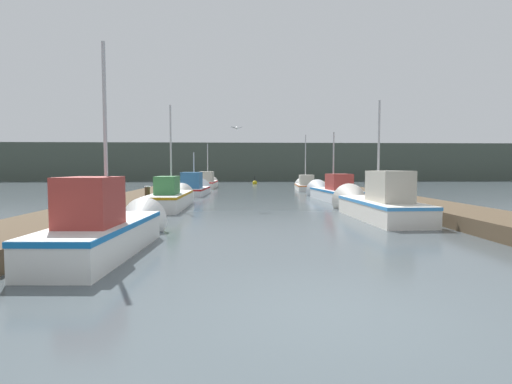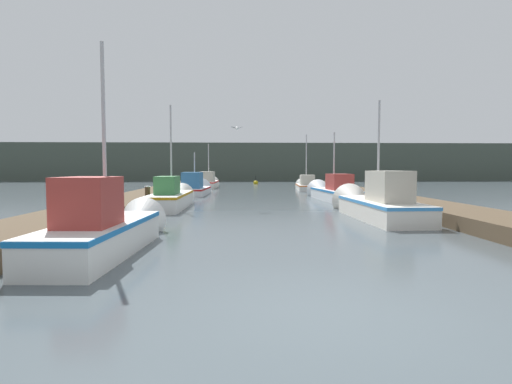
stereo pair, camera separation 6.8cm
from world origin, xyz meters
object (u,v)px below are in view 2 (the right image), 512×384
Objects in this scene: fishing_boat_5 at (306,185)px; seagull_lead at (237,128)px; fishing_boat_1 at (374,203)px; mooring_piling_2 at (148,197)px; fishing_boat_3 at (331,191)px; fishing_boat_2 at (172,197)px; fishing_boat_4 at (195,188)px; fishing_boat_0 at (109,228)px; mooring_piling_1 at (388,193)px; fishing_boat_6 at (209,182)px; channel_buoy at (256,183)px; mooring_piling_0 at (184,183)px.

fishing_boat_5 is 9.51× the size of seagull_lead.
mooring_piling_2 is (-9.02, 3.22, 0.00)m from fishing_boat_1.
fishing_boat_1 is 8.11m from fishing_boat_3.
fishing_boat_4 is (0.09, 8.53, -0.02)m from fishing_boat_2.
fishing_boat_0 reaches higher than fishing_boat_3.
fishing_boat_4 reaches higher than mooring_piling_1.
fishing_boat_6 is 8.47m from channel_buoy.
fishing_boat_0 is 0.83× the size of fishing_boat_1.
mooring_piling_0 is 2.35× the size of seagull_lead.
channel_buoy is (-3.67, 10.83, -0.23)m from fishing_boat_5.
fishing_boat_0 is 4.09× the size of mooring_piling_0.
fishing_boat_1 reaches higher than fishing_boat_3.
mooring_piling_1 is (1.41, 2.41, 0.20)m from fishing_boat_1.
fishing_boat_1 is at bearing -19.64° from mooring_piling_2.
fishing_boat_1 reaches higher than mooring_piling_0.
fishing_boat_4 is at bearing -90.30° from fishing_boat_6.
fishing_boat_0 is at bearing -86.41° from mooring_piling_0.
channel_buoy is (5.87, 13.31, -0.51)m from mooring_piling_0.
channel_buoy is at bearing 96.09° from fishing_boat_3.
fishing_boat_2 is 4.57× the size of mooring_piling_0.
fishing_boat_4 is 9.48m from seagull_lead.
mooring_piling_0 is 14.55m from channel_buoy.
mooring_piling_0 is at bearing 114.21° from fishing_boat_4.
channel_buoy is (-4.68, 26.26, -0.56)m from mooring_piling_1.
mooring_piling_1 is 7.29m from seagull_lead.
mooring_piling_1 is at bearing -82.46° from fishing_boat_3.
fishing_boat_4 is at bearing 89.85° from fishing_boat_2.
fishing_boat_1 is 17.85m from fishing_boat_5.
mooring_piling_0 is at bearing 129.16° from mooring_piling_1.
fishing_boat_2 is at bearing 94.30° from fishing_boat_0.
fishing_boat_2 is (-0.24, 9.54, -0.04)m from fishing_boat_0.
fishing_boat_0 is 18.07m from fishing_boat_4.
fishing_boat_6 reaches higher than mooring_piling_0.
fishing_boat_3 is 15.62m from fishing_boat_6.
channel_buoy is at bearing 100.11° from mooring_piling_1.
fishing_boat_5 reaches higher than mooring_piling_1.
fishing_boat_4 is 0.86× the size of fishing_boat_6.
fishing_boat_1 is 11.53× the size of seagull_lead.
fishing_boat_2 is at bearing -156.85° from fishing_boat_3.
mooring_piling_2 is at bearing -92.91° from fishing_boat_6.
fishing_boat_2 is 8.53m from fishing_boat_4.
fishing_boat_0 is at bearing -124.19° from fishing_boat_3.
channel_buoy is at bearing 95.08° from fishing_boat_1.
mooring_piling_2 is (-0.96, -0.66, 0.05)m from fishing_boat_2.
fishing_boat_4 is (-7.98, 12.41, -0.07)m from fishing_boat_1.
fishing_boat_3 is 4.60× the size of mooring_piling_1.
channel_buoy is (5.75, 25.45, -0.36)m from mooring_piling_2.
fishing_boat_3 reaches higher than mooring_piling_2.
fishing_boat_2 is 1.10× the size of fishing_boat_4.
mooring_piling_1 is at bearing -44.12° from fishing_boat_4.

